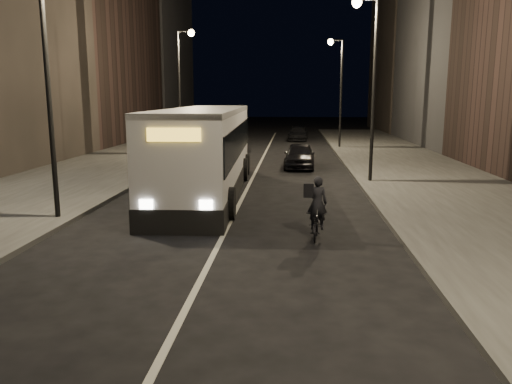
% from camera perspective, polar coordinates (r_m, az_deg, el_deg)
% --- Properties ---
extents(ground, '(180.00, 180.00, 0.00)m').
position_cam_1_polar(ground, '(12.10, -5.56, -8.46)').
color(ground, black).
rests_on(ground, ground).
extents(sidewalk_right, '(7.00, 70.00, 0.16)m').
position_cam_1_polar(sidewalk_right, '(26.36, 18.49, 1.75)').
color(sidewalk_right, '#32322F').
rests_on(sidewalk_right, ground).
extents(sidewalk_left, '(7.00, 70.00, 0.16)m').
position_cam_1_polar(sidewalk_left, '(27.63, -18.14, 2.16)').
color(sidewalk_left, '#32322F').
rests_on(sidewalk_left, ground).
extents(building_row_right, '(8.00, 61.00, 21.00)m').
position_cam_1_polar(building_row_right, '(41.71, 25.26, 18.83)').
color(building_row_right, black).
rests_on(building_row_right, ground).
extents(building_row_left, '(8.00, 61.00, 22.00)m').
position_cam_1_polar(building_row_left, '(44.20, -21.06, 19.28)').
color(building_row_left, black).
rests_on(building_row_left, ground).
extents(streetlight_right_mid, '(1.20, 0.44, 8.12)m').
position_cam_1_polar(streetlight_right_mid, '(23.53, 12.78, 13.92)').
color(streetlight_right_mid, black).
rests_on(streetlight_right_mid, sidewalk_right).
extents(streetlight_right_far, '(1.20, 0.44, 8.12)m').
position_cam_1_polar(streetlight_right_far, '(39.41, 9.34, 12.69)').
color(streetlight_right_far, black).
rests_on(streetlight_right_far, sidewalk_right).
extents(streetlight_left_near, '(1.20, 0.44, 8.12)m').
position_cam_1_polar(streetlight_left_near, '(16.98, -22.10, 14.70)').
color(streetlight_left_near, black).
rests_on(streetlight_left_near, sidewalk_left).
extents(streetlight_left_far, '(1.20, 0.44, 8.12)m').
position_cam_1_polar(streetlight_left_far, '(34.08, -8.38, 13.03)').
color(streetlight_left_far, black).
rests_on(streetlight_left_far, sidewalk_left).
extents(city_bus, '(3.47, 13.20, 3.53)m').
position_cam_1_polar(city_bus, '(20.82, -5.74, 5.08)').
color(city_bus, silver).
rests_on(city_bus, ground).
extents(cyclist_on_bicycle, '(0.69, 1.63, 1.83)m').
position_cam_1_polar(cyclist_on_bicycle, '(14.30, 6.94, -2.91)').
color(cyclist_on_bicycle, black).
rests_on(cyclist_on_bicycle, ground).
extents(car_near, '(1.83, 4.22, 1.42)m').
position_cam_1_polar(car_near, '(28.49, 4.99, 4.18)').
color(car_near, black).
rests_on(car_near, ground).
extents(car_mid, '(1.88, 4.67, 1.51)m').
position_cam_1_polar(car_mid, '(36.94, -2.94, 5.80)').
color(car_mid, '#343336').
rests_on(car_mid, ground).
extents(car_far, '(2.02, 4.42, 1.25)m').
position_cam_1_polar(car_far, '(46.63, 4.85, 6.66)').
color(car_far, black).
rests_on(car_far, ground).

